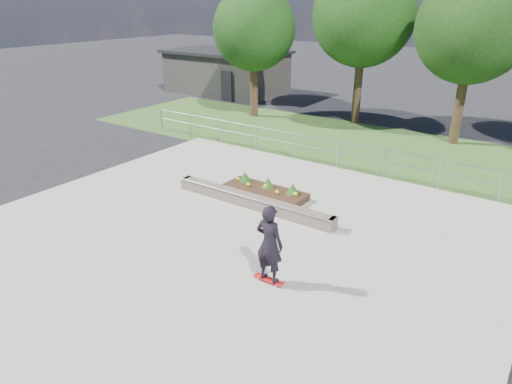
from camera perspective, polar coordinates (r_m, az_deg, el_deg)
ground at (r=13.08m, az=-4.52°, el=-6.35°), size 120.00×120.00×0.00m
grass_verge at (r=21.99m, az=13.99°, el=5.42°), size 30.00×8.00×0.02m
concrete_slab at (r=13.06m, az=-4.53°, el=-6.24°), size 15.00×15.00×0.06m
fence at (r=18.68m, az=10.16°, el=5.09°), size 20.06×0.06×1.20m
building at (r=34.55m, az=-3.69°, el=14.82°), size 8.40×5.40×3.00m
tree_far_left at (r=26.65m, az=-0.25°, el=19.67°), size 4.55×4.55×7.15m
tree_mid_left at (r=25.70m, az=13.33°, el=20.67°), size 5.25×5.25×8.25m
tree_mid_right at (r=23.16m, az=25.47°, el=18.04°), size 4.90×4.90×7.70m
grind_ledge at (r=14.98m, az=-0.52°, el=-1.17°), size 6.00×0.44×0.43m
planter_bed at (r=15.86m, az=1.09°, el=0.17°), size 3.00×1.20×0.61m
skateboarder at (r=10.72m, az=1.68°, el=-6.52°), size 0.80×0.47×2.04m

